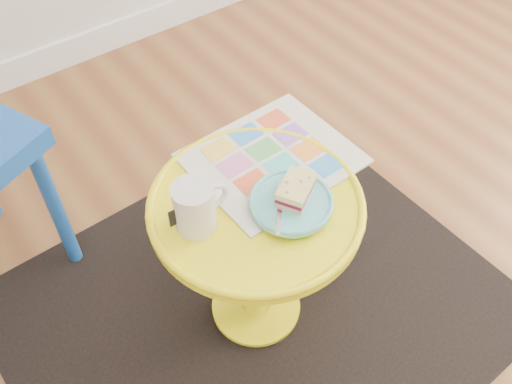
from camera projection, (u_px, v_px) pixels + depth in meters
room_walls at (38, 289)px, 1.60m from camera, size 4.00×4.00×4.00m
rug at (256, 307)px, 1.62m from camera, size 1.33×1.14×0.01m
side_table at (256, 238)px, 1.37m from camera, size 0.49×0.49×0.46m
newspaper at (272, 158)px, 1.36m from camera, size 0.38×0.33×0.01m
mug at (195, 206)px, 1.19m from camera, size 0.13×0.09×0.12m
plate at (291, 203)px, 1.25m from camera, size 0.18×0.18×0.02m
cake_slice at (296, 190)px, 1.24m from camera, size 0.11×0.10×0.04m
fork at (280, 207)px, 1.23m from camera, size 0.11×0.12×0.00m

